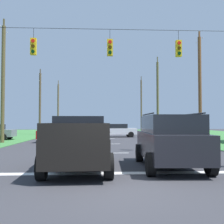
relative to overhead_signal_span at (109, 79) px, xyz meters
name	(u,v)px	position (x,y,z in m)	size (l,w,h in m)	color
ground_plane	(116,189)	(-0.15, -8.29, -4.16)	(120.00, 120.00, 0.00)	#333338
stop_bar_stripe	(112,173)	(-0.15, -6.15, -4.16)	(13.24, 0.45, 0.01)	white
lane_dash_0	(107,153)	(-0.15, -0.15, -4.16)	(0.15, 2.50, 0.01)	white
lane_dash_1	(104,144)	(-0.15, 6.27, -4.16)	(0.15, 2.50, 0.01)	white
lane_dash_2	(103,139)	(-0.15, 13.30, -4.16)	(0.15, 2.50, 0.01)	white
lane_dash_3	(102,135)	(-0.15, 21.42, -4.16)	(0.15, 2.50, 0.01)	white
overhead_signal_span	(109,79)	(0.00, 0.00, 0.00)	(15.73, 0.31, 7.67)	brown
pickup_truck	(78,143)	(-1.34, -5.22, -3.20)	(2.40, 5.45, 1.95)	black
suv_black	(170,140)	(2.10, -5.16, -3.10)	(2.36, 4.87, 2.05)	black
distant_car_crossing_white	(118,130)	(1.61, 16.13, -3.37)	(4.38, 2.18, 1.52)	silver
distant_car_oncoming	(64,133)	(-3.54, 7.92, -3.37)	(4.39, 2.20, 1.52)	maroon
utility_pole_mid_right	(200,88)	(8.16, 7.65, 0.56)	(0.28, 1.53, 9.65)	brown
utility_pole_far_right	(158,97)	(7.94, 23.52, 1.21)	(0.33, 2.00, 11.24)	brown
utility_pole_near_left	(141,104)	(7.89, 38.30, 1.17)	(0.31, 1.90, 10.87)	brown
utility_pole_far_left	(3,82)	(-8.60, 7.67, 0.89)	(0.31, 1.68, 10.44)	brown
utility_pole_distant_right	(40,102)	(-8.75, 22.79, 0.37)	(0.30, 1.66, 9.15)	brown
utility_pole_distant_left	(58,107)	(-8.63, 38.94, 0.60)	(0.33, 1.94, 10.01)	brown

